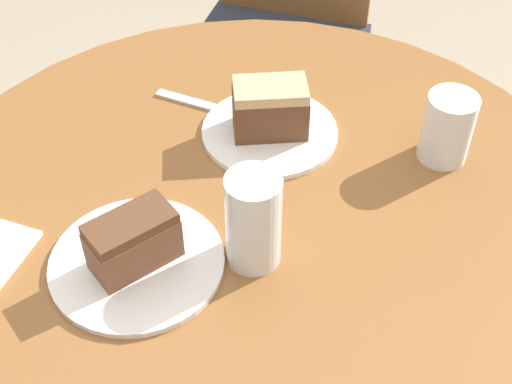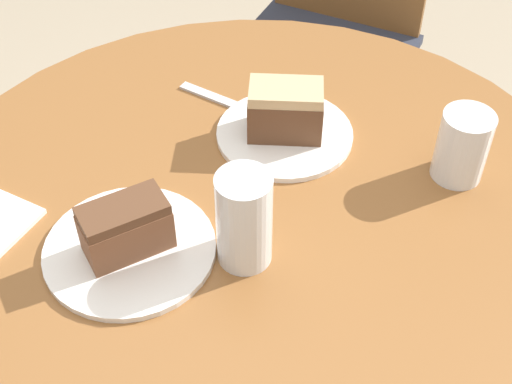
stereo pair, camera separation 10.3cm
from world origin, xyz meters
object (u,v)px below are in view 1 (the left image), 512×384
(plate_far, at_px, (137,263))
(glass_water, at_px, (447,131))
(chair, at_px, (280,35))
(cake_slice_far, at_px, (133,241))
(plate_near, at_px, (270,132))
(cake_slice_near, at_px, (270,108))
(glass_lemonade, at_px, (253,225))

(plate_far, xyz_separation_m, glass_water, (0.41, 0.31, 0.05))
(chair, relative_size, cake_slice_far, 6.63)
(plate_far, height_order, glass_water, glass_water)
(plate_near, relative_size, cake_slice_near, 1.68)
(chair, distance_m, cake_slice_far, 1.10)
(plate_far, height_order, glass_lemonade, glass_lemonade)
(chair, bearing_deg, glass_lemonade, -76.09)
(glass_water, bearing_deg, chair, 117.30)
(plate_near, distance_m, plate_far, 0.34)
(chair, relative_size, glass_water, 7.48)
(chair, relative_size, plate_near, 3.81)
(chair, relative_size, cake_slice_near, 6.41)
(plate_far, bearing_deg, plate_near, 67.15)
(plate_near, height_order, cake_slice_near, cake_slice_near)
(cake_slice_near, height_order, glass_water, glass_water)
(cake_slice_near, relative_size, cake_slice_far, 1.03)
(cake_slice_far, relative_size, glass_water, 1.13)
(plate_near, distance_m, glass_water, 0.28)
(plate_far, bearing_deg, glass_water, 37.11)
(chair, relative_size, plate_far, 3.54)
(chair, relative_size, glass_lemonade, 5.82)
(cake_slice_far, bearing_deg, plate_far, -90.00)
(plate_far, bearing_deg, glass_lemonade, 16.51)
(cake_slice_far, distance_m, glass_water, 0.52)
(chair, bearing_deg, glass_water, -55.87)
(plate_near, bearing_deg, chair, 97.73)
(chair, xyz_separation_m, glass_water, (0.38, -0.74, 0.33))
(plate_far, xyz_separation_m, cake_slice_near, (0.13, 0.31, 0.05))
(plate_near, height_order, cake_slice_far, cake_slice_far)
(cake_slice_far, distance_m, glass_lemonade, 0.16)
(plate_far, distance_m, glass_water, 0.52)
(glass_lemonade, height_order, glass_water, glass_lemonade)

